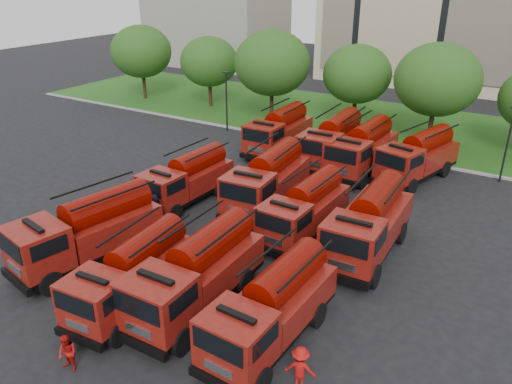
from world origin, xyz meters
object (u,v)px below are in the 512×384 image
(fire_truck_7, at_px, (369,223))
(fire_truck_2, at_px, (197,273))
(fire_truck_9, at_px, (333,141))
(fire_truck_0, at_px, (88,230))
(fire_truck_5, at_px, (268,180))
(fire_truck_1, at_px, (133,273))
(firefighter_0, at_px, (153,349))
(firefighter_1, at_px, (71,370))
(fire_truck_6, at_px, (305,208))
(fire_truck_11, at_px, (418,156))
(firefighter_4, at_px, (156,226))
(firefighter_5, at_px, (357,277))
(fire_truck_8, at_px, (279,131))
(fire_truck_10, at_px, (362,149))
(fire_truck_3, at_px, (272,307))
(fire_truck_4, at_px, (187,178))

(fire_truck_7, bearing_deg, fire_truck_2, -122.05)
(fire_truck_7, xyz_separation_m, fire_truck_9, (-6.42, 10.56, 0.06))
(fire_truck_0, bearing_deg, fire_truck_5, 77.51)
(fire_truck_1, xyz_separation_m, fire_truck_5, (-0.00, 11.14, 0.21))
(firefighter_0, height_order, firefighter_1, firefighter_0)
(fire_truck_0, height_order, fire_truck_6, fire_truck_0)
(fire_truck_6, distance_m, fire_truck_11, 11.20)
(firefighter_4, bearing_deg, fire_truck_11, -103.26)
(fire_truck_1, distance_m, fire_truck_2, 2.68)
(fire_truck_5, bearing_deg, fire_truck_0, -117.87)
(fire_truck_11, relative_size, firefighter_5, 4.58)
(fire_truck_11, bearing_deg, fire_truck_7, -72.31)
(firefighter_5, bearing_deg, fire_truck_8, -30.92)
(fire_truck_6, relative_size, firefighter_5, 4.13)
(fire_truck_8, xyz_separation_m, firefighter_1, (4.81, -24.06, -1.66))
(fire_truck_1, distance_m, fire_truck_10, 19.47)
(fire_truck_2, xyz_separation_m, firefighter_4, (-6.35, 4.48, -1.65))
(fire_truck_10, bearing_deg, firefighter_4, -113.74)
(fire_truck_1, relative_size, fire_truck_3, 0.98)
(fire_truck_10, distance_m, firefighter_5, 13.44)
(fire_truck_3, bearing_deg, fire_truck_10, 102.10)
(fire_truck_6, xyz_separation_m, fire_truck_8, (-7.53, 10.81, 0.13))
(fire_truck_11, relative_size, firefighter_4, 3.91)
(fire_truck_9, bearing_deg, firefighter_0, -85.80)
(fire_truck_0, bearing_deg, fire_truck_3, 8.92)
(fire_truck_2, relative_size, fire_truck_10, 0.96)
(fire_truck_4, relative_size, fire_truck_6, 0.99)
(fire_truck_10, bearing_deg, fire_truck_3, -77.09)
(fire_truck_1, xyz_separation_m, firefighter_1, (0.71, -4.10, -1.50))
(fire_truck_3, distance_m, fire_truck_9, 19.38)
(fire_truck_2, xyz_separation_m, fire_truck_8, (-6.48, 18.75, 0.00))
(fire_truck_5, distance_m, fire_truck_7, 7.27)
(fire_truck_6, height_order, firefighter_5, fire_truck_6)
(firefighter_5, bearing_deg, fire_truck_9, -43.84)
(fire_truck_5, bearing_deg, fire_truck_1, -94.29)
(fire_truck_4, height_order, fire_truck_9, fire_truck_9)
(fire_truck_5, bearing_deg, firefighter_0, -83.33)
(fire_truck_2, height_order, fire_truck_5, fire_truck_5)
(fire_truck_1, relative_size, fire_truck_10, 0.89)
(fire_truck_2, bearing_deg, fire_truck_10, 87.59)
(fire_truck_5, bearing_deg, fire_truck_11, 49.43)
(fire_truck_1, bearing_deg, fire_truck_11, 67.63)
(firefighter_4, xyz_separation_m, firefighter_5, (11.33, 1.03, 0.00))
(fire_truck_2, distance_m, fire_truck_9, 18.46)
(fire_truck_11, height_order, firefighter_5, fire_truck_11)
(fire_truck_5, relative_size, fire_truck_8, 1.05)
(fire_truck_0, height_order, fire_truck_3, fire_truck_0)
(fire_truck_11, height_order, firefighter_4, fire_truck_11)
(fire_truck_7, bearing_deg, fire_truck_8, 133.64)
(fire_truck_7, relative_size, firefighter_1, 5.02)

